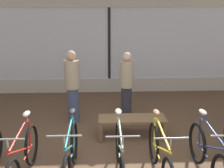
# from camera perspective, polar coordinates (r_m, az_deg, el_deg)

# --- Properties ---
(shop_back_wall) EXTENTS (12.00, 0.08, 3.20)m
(shop_back_wall) POSITION_cam_1_polar(r_m,az_deg,el_deg) (7.64, -0.65, 9.91)
(shop_back_wall) COLOR beige
(shop_back_wall) RESTS_ON ground_plane
(bicycle_left) EXTENTS (0.46, 1.73, 1.04)m
(bicycle_left) POSITION_cam_1_polar(r_m,az_deg,el_deg) (4.29, -19.70, -15.98)
(bicycle_left) COLOR black
(bicycle_left) RESTS_ON ground_plane
(bicycle_center_left) EXTENTS (0.46, 1.76, 1.05)m
(bicycle_center_left) POSITION_cam_1_polar(r_m,az_deg,el_deg) (4.15, -9.39, -16.10)
(bicycle_center_left) COLOR black
(bicycle_center_left) RESTS_ON ground_plane
(bicycle_center) EXTENTS (0.46, 1.74, 1.03)m
(bicycle_center) POSITION_cam_1_polar(r_m,az_deg,el_deg) (4.13, 1.79, -16.19)
(bicycle_center) COLOR black
(bicycle_center) RESTS_ON ground_plane
(bicycle_center_right) EXTENTS (0.46, 1.77, 1.04)m
(bicycle_center_right) POSITION_cam_1_polar(r_m,az_deg,el_deg) (4.14, 10.92, -16.31)
(bicycle_center_right) COLOR black
(bicycle_center_right) RESTS_ON ground_plane
(bicycle_right) EXTENTS (0.46, 1.71, 1.05)m
(bicycle_right) POSITION_cam_1_polar(r_m,az_deg,el_deg) (4.38, 21.17, -15.35)
(bicycle_right) COLOR black
(bicycle_right) RESTS_ON ground_plane
(display_bench) EXTENTS (1.40, 0.44, 0.44)m
(display_bench) POSITION_cam_1_polar(r_m,az_deg,el_deg) (5.29, 4.60, -8.44)
(display_bench) COLOR brown
(display_bench) RESTS_ON ground_plane
(customer_near_rack) EXTENTS (0.44, 0.44, 1.71)m
(customer_near_rack) POSITION_cam_1_polar(r_m,az_deg,el_deg) (5.85, -9.02, -0.29)
(customer_near_rack) COLOR #424C6B
(customer_near_rack) RESTS_ON ground_plane
(customer_by_window) EXTENTS (0.43, 0.43, 1.64)m
(customer_by_window) POSITION_cam_1_polar(r_m,az_deg,el_deg) (5.99, 3.36, -0.08)
(customer_by_window) COLOR #2D2D38
(customer_by_window) RESTS_ON ground_plane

